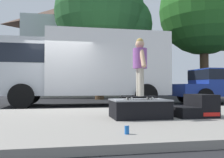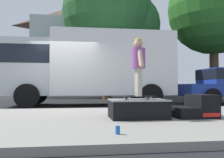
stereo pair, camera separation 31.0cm
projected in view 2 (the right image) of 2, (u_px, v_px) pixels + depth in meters
name	position (u px, v px, depth m)	size (l,w,h in m)	color
ground_plane	(62.00, 111.00, 8.20)	(140.00, 140.00, 0.00)	black
sidewalk_slab	(53.00, 121.00, 5.24)	(50.00, 5.00, 0.12)	gray
skate_box	(138.00, 108.00, 5.30)	(1.21, 0.87, 0.40)	black
kicker_ramp	(196.00, 108.00, 5.49)	(0.87, 0.83, 0.50)	black
skateboard	(138.00, 97.00, 5.28)	(0.80, 0.35, 0.07)	black
skater_kid	(138.00, 62.00, 5.31)	(0.30, 0.64, 1.25)	#B7AD99
soda_can	(118.00, 130.00, 3.50)	(0.07, 0.07, 0.13)	#1959B2
box_truck	(89.00, 65.00, 10.57)	(6.91, 2.63, 3.05)	white
street_tree_main	(218.00, 12.00, 16.33)	(6.49, 5.90, 8.84)	brown
street_tree_neighbour	(112.00, 15.00, 15.52)	(6.15, 5.59, 8.24)	brown
house_behind	(90.00, 48.00, 21.89)	(9.54, 8.22, 8.40)	silver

